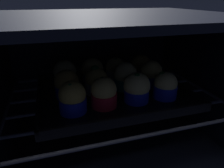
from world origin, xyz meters
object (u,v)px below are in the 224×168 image
muffin_row0_col3 (165,86)px  muffin_row1_col1 (97,82)px  muffin_row0_col0 (72,98)px  muffin_row2_col1 (93,71)px  muffin_row2_col2 (115,69)px  muffin_row1_col3 (151,74)px  muffin_row0_col2 (137,88)px  muffin_row2_col3 (140,67)px  muffin_row1_col2 (125,76)px  muffin_row2_col0 (65,74)px  baking_tray (112,92)px  muffin_row0_col1 (104,93)px  muffin_row1_col0 (67,84)px

muffin_row0_col3 → muffin_row1_col1: 17.85cm
muffin_row0_col0 → muffin_row2_col1: size_ratio=0.99×
muffin_row1_col1 → muffin_row2_col2: (7.96, 8.23, 0.02)cm
muffin_row1_col3 → muffin_row0_col2: bearing=-135.2°
muffin_row2_col2 → muffin_row2_col3: bearing=-0.6°
muffin_row1_col2 → muffin_row2_col2: (-0.29, 7.87, -0.44)cm
muffin_row0_col2 → muffin_row2_col0: bearing=134.5°
muffin_row1_col1 → baking_tray: bearing=-0.3°
muffin_row0_col1 → muffin_row1_col3: (16.21, 8.00, 0.09)cm
muffin_row0_col0 → muffin_row2_col1: 18.43cm
baking_tray → muffin_row1_col2: 5.71cm
muffin_row0_col2 → muffin_row2_col2: bearing=90.9°
muffin_row2_col2 → muffin_row2_col3: (8.44, -0.09, 0.11)cm
muffin_row2_col3 → muffin_row1_col2: bearing=-136.3°
baking_tray → muffin_row0_col0: (-11.67, -8.32, 3.92)cm
muffin_row0_col3 → muffin_row2_col3: size_ratio=0.96×
muffin_row0_col3 → muffin_row0_col1: bearing=179.9°
muffin_row2_col0 → baking_tray: bearing=-35.0°
muffin_row1_col2 → muffin_row2_col3: 11.28cm
muffin_row0_col1 → muffin_row1_col0: (-7.71, 7.66, 0.04)cm
baking_tray → muffin_row1_col3: muffin_row1_col3 is taller
muffin_row1_col2 → muffin_row2_col1: size_ratio=1.04×
muffin_row1_col1 → muffin_row2_col3: 18.31cm
muffin_row0_col0 → muffin_row1_col1: size_ratio=0.97×
muffin_row1_col2 → muffin_row2_col3: (8.15, 7.79, -0.33)cm
muffin_row0_col3 → muffin_row1_col2: 11.33cm
muffin_row0_col2 → muffin_row2_col0: muffin_row0_col2 is taller
muffin_row1_col3 → muffin_row2_col2: 11.50cm
muffin_row0_col3 → muffin_row2_col3: bearing=88.6°
muffin_row1_col1 → muffin_row2_col1: 8.27cm
muffin_row2_col2 → muffin_row2_col3: muffin_row2_col3 is taller
baking_tray → muffin_row0_col1: (-4.38, -7.83, 3.87)cm
muffin_row2_col0 → muffin_row2_col3: size_ratio=1.03×
muffin_row1_col1 → muffin_row2_col3: bearing=26.4°
muffin_row0_col3 → muffin_row0_col2: bearing=178.9°
muffin_row0_col2 → muffin_row2_col1: size_ratio=1.02×
muffin_row0_col1 → muffin_row1_col0: bearing=135.2°
muffin_row1_col2 → muffin_row1_col3: (7.89, -0.21, -0.16)cm
muffin_row1_col2 → muffin_row0_col3: bearing=-46.6°
muffin_row2_col1 → muffin_row1_col0: bearing=-135.1°
muffin_row0_col0 → muffin_row1_col0: bearing=93.0°
muffin_row1_col2 → muffin_row0_col2: bearing=-90.2°
muffin_row1_col0 → muffin_row2_col0: muffin_row2_col0 is taller
muffin_row0_col0 → muffin_row1_col2: (15.61, 8.69, 0.19)cm
muffin_row2_col1 → baking_tray: bearing=-66.3°
muffin_row1_col0 → muffin_row0_col1: bearing=-44.8°
baking_tray → muffin_row2_col0: size_ratio=5.36×
muffin_row0_col0 → muffin_row1_col0: (-0.42, 8.15, -0.02)cm
baking_tray → muffin_row0_col1: muffin_row0_col1 is taller
muffin_row0_col2 → muffin_row2_col3: muffin_row0_col2 is taller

